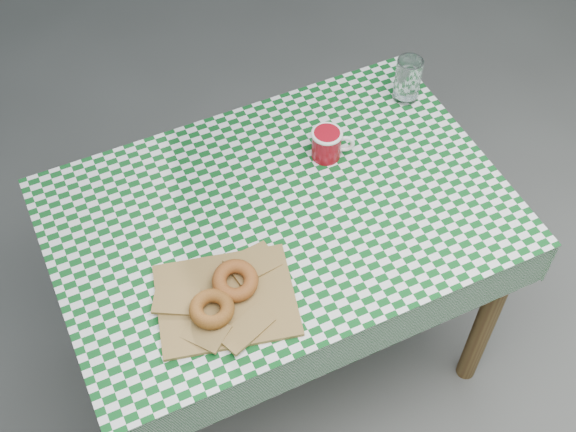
{
  "coord_description": "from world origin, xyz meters",
  "views": [
    {
      "loc": [
        -0.4,
        -1.14,
        2.27
      ],
      "look_at": [
        0.17,
        -0.14,
        0.79
      ],
      "focal_mm": 47.16,
      "sensor_mm": 36.0,
      "label": 1
    }
  ],
  "objects_px": {
    "paper_bag": "(226,299)",
    "drinking_glass": "(408,80)",
    "coffee_mug": "(326,144)",
    "table": "(282,291)"
  },
  "relations": [
    {
      "from": "paper_bag",
      "to": "coffee_mug",
      "type": "height_order",
      "value": "coffee_mug"
    },
    {
      "from": "drinking_glass",
      "to": "table",
      "type": "bearing_deg",
      "value": -159.77
    },
    {
      "from": "paper_bag",
      "to": "drinking_glass",
      "type": "distance_m",
      "value": 0.84
    },
    {
      "from": "table",
      "to": "paper_bag",
      "type": "height_order",
      "value": "paper_bag"
    },
    {
      "from": "paper_bag",
      "to": "coffee_mug",
      "type": "xyz_separation_m",
      "value": [
        0.44,
        0.28,
        0.04
      ]
    },
    {
      "from": "paper_bag",
      "to": "coffee_mug",
      "type": "distance_m",
      "value": 0.52
    },
    {
      "from": "coffee_mug",
      "to": "drinking_glass",
      "type": "relative_size",
      "value": 1.17
    },
    {
      "from": "paper_bag",
      "to": "drinking_glass",
      "type": "bearing_deg",
      "value": 25.46
    },
    {
      "from": "paper_bag",
      "to": "table",
      "type": "bearing_deg",
      "value": 35.27
    },
    {
      "from": "coffee_mug",
      "to": "paper_bag",
      "type": "bearing_deg",
      "value": -120.1
    }
  ]
}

